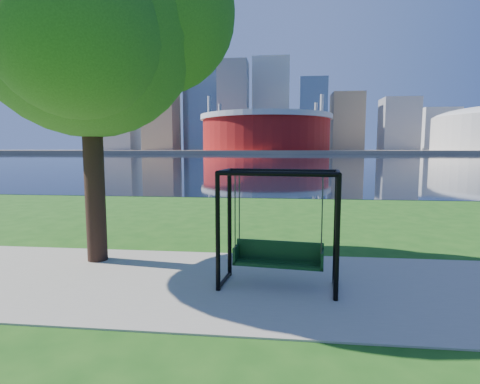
# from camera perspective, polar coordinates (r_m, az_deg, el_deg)

# --- Properties ---
(ground) EXTENTS (900.00, 900.00, 0.00)m
(ground) POSITION_cam_1_polar(r_m,az_deg,el_deg) (7.69, 1.24, -12.66)
(ground) COLOR #1E5114
(ground) RESTS_ON ground
(path) EXTENTS (120.00, 4.00, 0.03)m
(path) POSITION_cam_1_polar(r_m,az_deg,el_deg) (7.22, 0.87, -13.84)
(path) COLOR #9E937F
(path) RESTS_ON ground
(river) EXTENTS (900.00, 180.00, 0.02)m
(river) POSITION_cam_1_polar(r_m,az_deg,el_deg) (109.27, 6.11, 5.14)
(river) COLOR black
(river) RESTS_ON ground
(far_bank) EXTENTS (900.00, 228.00, 2.00)m
(far_bank) POSITION_cam_1_polar(r_m,az_deg,el_deg) (313.24, 6.34, 6.18)
(far_bank) COLOR #937F60
(far_bank) RESTS_ON ground
(stadium) EXTENTS (83.00, 83.00, 32.00)m
(stadium) POSITION_cam_1_polar(r_m,az_deg,el_deg) (242.75, 3.96, 9.25)
(stadium) COLOR maroon
(stadium) RESTS_ON far_bank
(skyline) EXTENTS (392.00, 66.00, 96.50)m
(skyline) POSITION_cam_1_polar(r_m,az_deg,el_deg) (328.37, 5.66, 12.30)
(skyline) COLOR gray
(skyline) RESTS_ON far_bank
(swing) EXTENTS (2.20, 1.14, 2.16)m
(swing) POSITION_cam_1_polar(r_m,az_deg,el_deg) (6.83, 5.90, -6.04)
(swing) COLOR black
(swing) RESTS_ON ground
(park_tree) EXTENTS (6.15, 5.56, 7.64)m
(park_tree) POSITION_cam_1_polar(r_m,az_deg,el_deg) (9.38, -22.38, 23.29)
(park_tree) COLOR black
(park_tree) RESTS_ON ground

